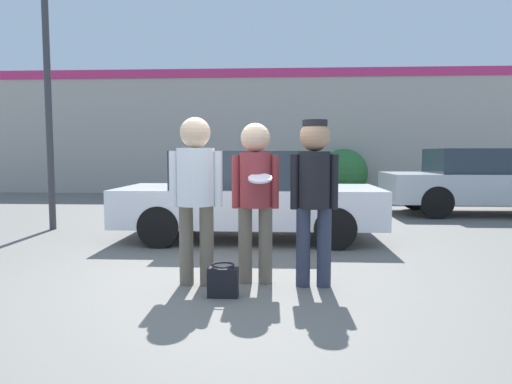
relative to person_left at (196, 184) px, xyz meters
The scene contains 10 objects.
ground_plane 1.12m from the person_left, ahead, with size 56.00×56.00×0.00m, color #66635E.
storefront_building 11.36m from the person_left, 88.69° to the left, with size 24.00×0.22×4.34m.
person_left is the anchor object (origin of this frame).
person_middle_with_frisbee 0.64m from the person_left, 10.21° to the left, with size 0.51×0.53×1.73m.
person_right 1.25m from the person_left, ahead, with size 0.50×0.33×1.75m.
parked_car_near 2.75m from the person_left, 82.40° to the left, with size 4.21×1.81×1.45m.
parked_car_far 8.33m from the person_left, 46.72° to the left, with size 4.71×1.83×1.52m.
street_lamp 5.49m from the person_left, 132.64° to the left, with size 1.18×0.35×6.56m.
shrub 10.75m from the person_left, 74.00° to the left, with size 1.57×1.57×1.57m.
handbag 1.07m from the person_left, 50.22° to the right, with size 0.30×0.23×0.33m.
Camera 1 is at (0.64, -4.73, 1.40)m, focal length 32.00 mm.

